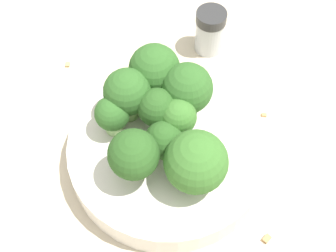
{
  "coord_description": "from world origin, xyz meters",
  "views": [
    {
      "loc": [
        -0.22,
        -0.07,
        0.43
      ],
      "look_at": [
        0.0,
        0.0,
        0.07
      ],
      "focal_mm": 50.0,
      "sensor_mm": 36.0,
      "label": 1
    }
  ],
  "objects": [
    {
      "name": "ground_plane",
      "position": [
        0.0,
        0.0,
        0.0
      ],
      "size": [
        3.0,
        3.0,
        0.0
      ],
      "primitive_type": "plane",
      "color": "beige"
    },
    {
      "name": "bowl",
      "position": [
        0.0,
        0.0,
        0.02
      ],
      "size": [
        0.2,
        0.2,
        0.03
      ],
      "primitive_type": "cylinder",
      "color": "silver",
      "rests_on": "ground_plane"
    },
    {
      "name": "broccoli_floret_0",
      "position": [
        -0.03,
        -0.03,
        0.07
      ],
      "size": [
        0.06,
        0.06,
        0.06
      ],
      "color": "#8EB770",
      "rests_on": "bowl"
    },
    {
      "name": "broccoli_floret_1",
      "position": [
        0.01,
        -0.01,
        0.06
      ],
      "size": [
        0.03,
        0.03,
        0.05
      ],
      "color": "#84AD66",
      "rests_on": "bowl"
    },
    {
      "name": "broccoli_floret_2",
      "position": [
        0.02,
        0.02,
        0.07
      ],
      "size": [
        0.04,
        0.04,
        0.05
      ],
      "color": "#84AD66",
      "rests_on": "bowl"
    },
    {
      "name": "broccoli_floret_3",
      "position": [
        0.06,
        0.03,
        0.07
      ],
      "size": [
        0.05,
        0.05,
        0.06
      ],
      "color": "#8EB770",
      "rests_on": "bowl"
    },
    {
      "name": "broccoli_floret_4",
      "position": [
        -0.01,
        -0.0,
        0.06
      ],
      "size": [
        0.04,
        0.04,
        0.04
      ],
      "color": "#84AD66",
      "rests_on": "bowl"
    },
    {
      "name": "broccoli_floret_5",
      "position": [
        -0.0,
        0.06,
        0.06
      ],
      "size": [
        0.03,
        0.03,
        0.04
      ],
      "color": "#84AD66",
      "rests_on": "bowl"
    },
    {
      "name": "broccoli_floret_6",
      "position": [
        -0.04,
        0.02,
        0.07
      ],
      "size": [
        0.05,
        0.05,
        0.06
      ],
      "color": "#84AD66",
      "rests_on": "bowl"
    },
    {
      "name": "broccoli_floret_7",
      "position": [
        0.04,
        -0.01,
        0.07
      ],
      "size": [
        0.05,
        0.05,
        0.06
      ],
      "color": "#84AD66",
      "rests_on": "bowl"
    },
    {
      "name": "broccoli_floret_8",
      "position": [
        0.02,
        0.05,
        0.07
      ],
      "size": [
        0.05,
        0.05,
        0.06
      ],
      "color": "#7A9E5B",
      "rests_on": "bowl"
    },
    {
      "name": "pepper_shaker",
      "position": [
        0.16,
        -0.0,
        0.03
      ],
      "size": [
        0.04,
        0.04,
        0.06
      ],
      "color": "#B2B7BC",
      "rests_on": "ground_plane"
    },
    {
      "name": "almond_crumb_0",
      "position": [
        0.13,
        0.05,
        0.0
      ],
      "size": [
        0.01,
        0.01,
        0.01
      ],
      "primitive_type": "cube",
      "rotation": [
        0.0,
        0.0,
        0.2
      ],
      "color": "#AD7F4C",
      "rests_on": "ground_plane"
    },
    {
      "name": "almond_crumb_1",
      "position": [
        0.09,
        0.15,
        0.0
      ],
      "size": [
        0.01,
        0.01,
        0.01
      ],
      "primitive_type": "cube",
      "rotation": [
        0.0,
        0.0,
        0.31
      ],
      "color": "tan",
      "rests_on": "ground_plane"
    },
    {
      "name": "almond_crumb_2",
      "position": [
        -0.05,
        -0.11,
        0.0
      ],
      "size": [
        0.01,
        0.01,
        0.01
      ],
      "primitive_type": "cube",
      "rotation": [
        0.0,
        0.0,
        5.84
      ],
      "color": "#AD7F4C",
      "rests_on": "ground_plane"
    },
    {
      "name": "almond_crumb_3",
      "position": [
        0.08,
        -0.08,
        0.0
      ],
      "size": [
        0.0,
        0.01,
        0.01
      ],
      "primitive_type": "cube",
      "rotation": [
        0.0,
        0.0,
        1.76
      ],
      "color": "#AD7F4C",
      "rests_on": "ground_plane"
    }
  ]
}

